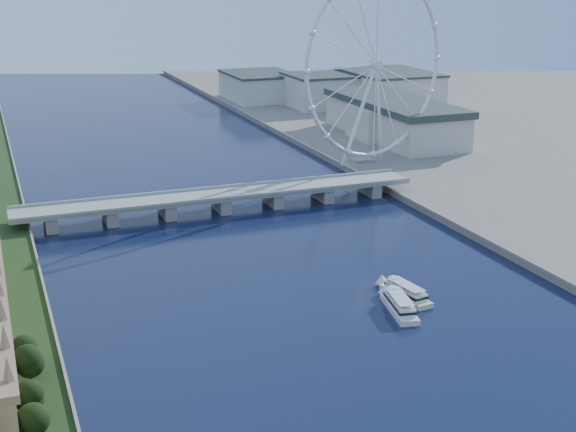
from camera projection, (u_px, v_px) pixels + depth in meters
westminster_bridge at (221, 199)px, 435.35m from camera, size 220.00×22.00×9.50m
london_eye at (376, 65)px, 507.46m from camera, size 113.60×39.12×124.30m
county_hall at (393, 141)px, 613.12m from camera, size 54.00×144.00×35.00m
city_skyline at (178, 103)px, 677.58m from camera, size 505.00×280.00×32.00m
tour_boat_near at (399, 311)px, 308.92m from camera, size 13.56×31.78×6.83m
tour_boat_far at (406, 298)px, 321.30m from camera, size 11.93×30.21×6.49m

